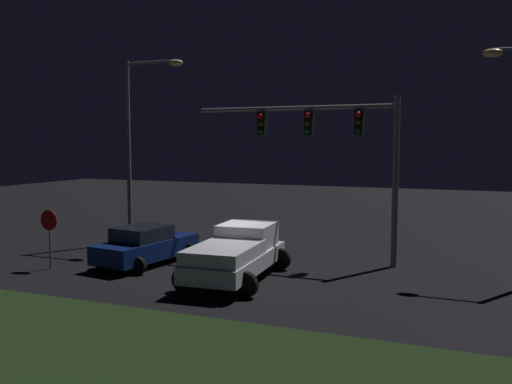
% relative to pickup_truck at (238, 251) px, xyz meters
% --- Properties ---
extents(ground_plane, '(80.00, 80.00, 0.00)m').
position_rel_pickup_truck_xyz_m(ground_plane, '(-0.49, 1.08, -1.00)').
color(ground_plane, black).
extents(grass_median, '(23.46, 5.70, 0.10)m').
position_rel_pickup_truck_xyz_m(grass_median, '(-0.49, -7.27, -0.95)').
color(grass_median, black).
rests_on(grass_median, ground_plane).
extents(pickup_truck, '(3.13, 5.53, 1.80)m').
position_rel_pickup_truck_xyz_m(pickup_truck, '(0.00, 0.00, 0.00)').
color(pickup_truck, silver).
rests_on(pickup_truck, ground_plane).
extents(car_sedan, '(2.88, 4.61, 1.51)m').
position_rel_pickup_truck_xyz_m(car_sedan, '(-4.28, 0.78, -0.26)').
color(car_sedan, navy).
rests_on(car_sedan, ground_plane).
extents(traffic_signal_gantry, '(8.32, 0.56, 6.50)m').
position_rel_pickup_truck_xyz_m(traffic_signal_gantry, '(2.29, 3.98, 3.90)').
color(traffic_signal_gantry, slate).
rests_on(traffic_signal_gantry, ground_plane).
extents(street_lamp_left, '(3.05, 0.44, 8.50)m').
position_rel_pickup_truck_xyz_m(street_lamp_left, '(-6.96, 4.43, 4.37)').
color(street_lamp_left, slate).
rests_on(street_lamp_left, ground_plane).
extents(stop_sign, '(0.76, 0.08, 2.23)m').
position_rel_pickup_truck_xyz_m(stop_sign, '(-7.11, -1.30, 0.56)').
color(stop_sign, slate).
rests_on(stop_sign, ground_plane).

